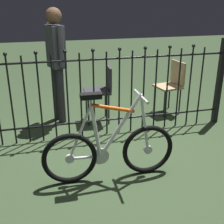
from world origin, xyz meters
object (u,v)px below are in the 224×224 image
Objects in this scene: bicycle at (110,150)px; chair_tan at (172,82)px; chair_charcoal at (102,88)px; person_visitor at (56,56)px.

chair_tan is (1.42, 1.59, 0.17)m from bicycle.
bicycle is at bearing -99.61° from chair_charcoal.
bicycle is at bearing -77.75° from person_visitor.
bicycle is 0.84× the size of person_visitor.
chair_tan is at bearing 4.48° from chair_charcoal.
person_visitor is at bearing 102.25° from bicycle.
person_visitor reaches higher than chair_charcoal.
person_visitor is (-0.36, 1.68, 0.66)m from bicycle.
bicycle is 1.63× the size of chair_charcoal.
person_visitor is at bearing 164.01° from chair_charcoal.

